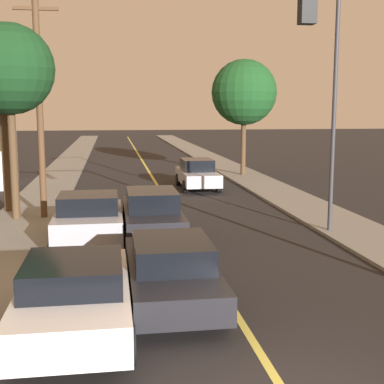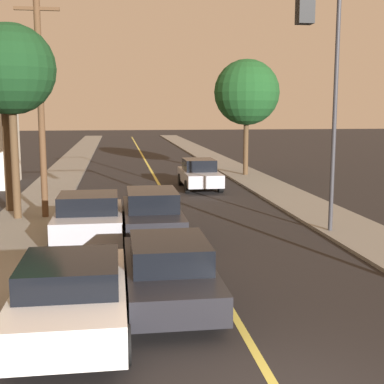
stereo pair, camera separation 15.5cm
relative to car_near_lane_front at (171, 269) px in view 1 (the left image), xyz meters
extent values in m
cube|color=black|center=(1.23, 31.47, -0.74)|extent=(8.80, 80.00, 0.01)
cube|color=#D1C14C|center=(1.23, 31.47, -0.73)|extent=(0.16, 76.00, 0.00)
cube|color=gray|center=(-4.42, 31.47, -0.69)|extent=(2.50, 80.00, 0.12)
cube|color=gray|center=(6.88, 31.47, -0.69)|extent=(2.50, 80.00, 0.12)
cube|color=black|center=(0.00, 0.05, -0.12)|extent=(1.80, 4.71, 0.57)
cube|color=black|center=(0.00, -0.14, 0.43)|extent=(1.59, 2.12, 0.53)
cylinder|color=black|center=(-0.86, 1.51, -0.41)|extent=(0.22, 0.68, 0.68)
cylinder|color=black|center=(0.86, 1.51, -0.41)|extent=(0.22, 0.68, 0.68)
cylinder|color=black|center=(-0.86, -1.41, -0.41)|extent=(0.22, 0.68, 0.68)
cylinder|color=black|center=(0.86, -1.41, -0.41)|extent=(0.22, 0.68, 0.68)
cube|color=black|center=(0.00, 5.48, -0.03)|extent=(1.72, 4.71, 0.73)
cube|color=black|center=(0.00, 5.29, 0.63)|extent=(1.51, 2.12, 0.58)
cylinder|color=black|center=(-0.81, 6.94, -0.39)|extent=(0.22, 0.71, 0.71)
cylinder|color=black|center=(0.81, 6.94, -0.39)|extent=(0.22, 0.71, 0.71)
cylinder|color=black|center=(-0.81, 4.01, -0.39)|extent=(0.22, 0.71, 0.71)
cylinder|color=black|center=(0.81, 4.01, -0.39)|extent=(0.22, 0.71, 0.71)
cube|color=white|center=(-1.93, -1.31, -0.08)|extent=(1.97, 4.47, 0.66)
cube|color=black|center=(-1.93, -1.49, 0.48)|extent=(1.73, 2.01, 0.48)
cylinder|color=black|center=(-2.87, 0.08, -0.41)|extent=(0.22, 0.66, 0.66)
cylinder|color=black|center=(-1.00, 0.08, -0.41)|extent=(0.22, 0.66, 0.66)
cylinder|color=black|center=(-2.87, -2.70, -0.41)|extent=(0.22, 0.66, 0.66)
cylinder|color=black|center=(-1.00, -2.70, -0.41)|extent=(0.22, 0.66, 0.66)
cube|color=#A5A8B2|center=(-1.93, 5.36, -0.05)|extent=(2.00, 3.91, 0.73)
cube|color=black|center=(-1.93, 5.20, 0.59)|extent=(1.76, 1.76, 0.54)
cylinder|color=black|center=(-2.88, 6.57, -0.41)|extent=(0.22, 0.67, 0.67)
cylinder|color=black|center=(-0.99, 6.57, -0.41)|extent=(0.22, 0.67, 0.67)
cylinder|color=black|center=(-2.88, 4.15, -0.41)|extent=(0.22, 0.67, 0.67)
cylinder|color=black|center=(-0.99, 4.15, -0.41)|extent=(0.22, 0.67, 0.67)
cube|color=#A5A8B2|center=(3.21, 16.34, -0.11)|extent=(1.78, 4.54, 0.63)
cube|color=black|center=(3.21, 16.53, 0.51)|extent=(1.57, 2.04, 0.59)
cylinder|color=black|center=(4.06, 14.94, -0.42)|extent=(0.22, 0.65, 0.65)
cylinder|color=black|center=(2.37, 14.94, -0.42)|extent=(0.22, 0.65, 0.65)
cylinder|color=black|center=(4.06, 17.75, -0.42)|extent=(0.22, 0.65, 0.65)
cylinder|color=black|center=(2.37, 17.75, -0.42)|extent=(0.22, 0.65, 0.65)
cube|color=black|center=(2.69, -0.46, 5.51)|extent=(0.32, 0.28, 0.90)
cylinder|color=#333338|center=(5.98, 5.67, 3.32)|extent=(0.14, 0.14, 7.89)
cylinder|color=#513823|center=(-3.77, 9.37, 3.45)|extent=(0.24, 0.24, 8.15)
cube|color=#513823|center=(-3.77, 9.37, 6.93)|extent=(1.60, 0.12, 0.12)
cylinder|color=#4C3823|center=(-4.76, 9.26, 1.52)|extent=(0.29, 0.29, 4.30)
sphere|color=#143819|center=(-4.76, 9.26, 4.81)|extent=(3.25, 3.25, 3.25)
cylinder|color=#4C3823|center=(-5.31, 10.85, 1.47)|extent=(0.33, 0.33, 4.18)
sphere|color=#19471E|center=(-5.31, 10.85, 4.43)|extent=(2.50, 2.50, 2.50)
cylinder|color=#4C3823|center=(6.82, 21.05, 1.19)|extent=(0.30, 0.30, 3.63)
sphere|color=#19471E|center=(6.82, 21.05, 4.39)|extent=(3.96, 3.96, 3.96)
camera|label=1|loc=(-1.21, -10.98, 3.40)|focal=50.00mm
camera|label=2|loc=(-1.05, -11.00, 3.40)|focal=50.00mm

